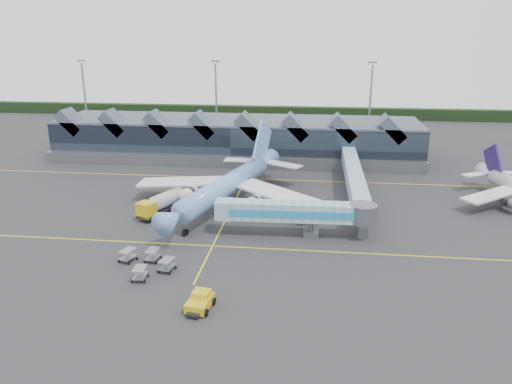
# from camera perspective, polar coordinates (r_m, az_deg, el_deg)

# --- Properties ---
(ground) EXTENTS (260.00, 260.00, 0.00)m
(ground) POSITION_cam_1_polar(r_m,az_deg,el_deg) (82.33, -3.86, -3.92)
(ground) COLOR #262628
(ground) RESTS_ON ground
(taxi_stripes) EXTENTS (120.00, 60.00, 0.01)m
(taxi_stripes) POSITION_cam_1_polar(r_m,az_deg,el_deg) (91.53, -2.72, -1.61)
(taxi_stripes) COLOR yellow
(taxi_stripes) RESTS_ON ground
(tree_line_far) EXTENTS (260.00, 4.00, 4.00)m
(tree_line_far) POSITION_cam_1_polar(r_m,az_deg,el_deg) (187.81, 2.34, 9.14)
(tree_line_far) COLOR black
(tree_line_far) RESTS_ON ground
(terminal) EXTENTS (90.00, 22.25, 12.52)m
(terminal) POSITION_cam_1_polar(r_m,az_deg,el_deg) (126.60, -2.24, 6.19)
(terminal) COLOR black
(terminal) RESTS_ON ground
(light_masts) EXTENTS (132.40, 42.56, 22.45)m
(light_masts) POSITION_cam_1_polar(r_m,az_deg,el_deg) (139.18, 9.58, 10.20)
(light_masts) COLOR gray
(light_masts) RESTS_ON ground
(main_airliner) EXTENTS (35.60, 41.85, 13.70)m
(main_airliner) POSITION_cam_1_polar(r_m,az_deg,el_deg) (90.91, -3.07, 0.92)
(main_airliner) COLOR #6081C4
(main_airliner) RESTS_ON ground
(jet_bridge) EXTENTS (24.91, 4.32, 5.58)m
(jet_bridge) POSITION_cam_1_polar(r_m,az_deg,el_deg) (77.36, 5.57, -2.37)
(jet_bridge) COLOR #76ABC4
(jet_bridge) RESTS_ON ground
(fuel_truck) EXTENTS (6.50, 10.66, 3.66)m
(fuel_truck) POSITION_cam_1_polar(r_m,az_deg,el_deg) (88.56, -10.63, -1.18)
(fuel_truck) COLOR black
(fuel_truck) RESTS_ON ground
(pushback_tug) EXTENTS (3.27, 4.68, 1.96)m
(pushback_tug) POSITION_cam_1_polar(r_m,az_deg,el_deg) (59.09, -6.44, -12.35)
(pushback_tug) COLOR gold
(pushback_tug) RESTS_ON ground
(baggage_carts) EXTENTS (8.45, 8.10, 1.69)m
(baggage_carts) POSITION_cam_1_polar(r_m,az_deg,el_deg) (69.44, -12.35, -7.77)
(baggage_carts) COLOR gray
(baggage_carts) RESTS_ON ground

